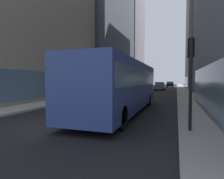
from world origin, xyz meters
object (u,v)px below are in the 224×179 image
transit_bus (122,84)px  dalmatian_dog (58,111)px  car_yellow_taxi (147,86)px  box_truck (110,83)px  car_grey_wagon (160,86)px  traffic_light_near (191,68)px  car_black_suv (170,84)px

transit_bus → dalmatian_dog: (-2.19, -3.67, -1.26)m
car_yellow_taxi → box_truck: 17.40m
transit_bus → car_grey_wagon: bearing=90.0°
car_grey_wagon → dalmatian_dog: size_ratio=4.63×
box_truck → car_grey_wagon: bearing=78.1°
transit_bus → box_truck: bearing=113.4°
dalmatian_dog → traffic_light_near: 6.20m
car_black_suv → traffic_light_near: traffic_light_near is taller
car_yellow_taxi → traffic_light_near: (6.10, -30.40, 1.62)m
car_grey_wagon → traffic_light_near: (3.70, -32.07, 1.61)m
transit_bus → dalmatian_dog: 4.46m
traffic_light_near → car_black_suv: bearing=92.6°
transit_bus → traffic_light_near: 5.39m
transit_bus → box_truck: size_ratio=1.54×
car_grey_wagon → car_yellow_taxi: (-2.40, -1.67, -0.00)m
dalmatian_dog → car_grey_wagon: bearing=86.1°
car_grey_wagon → box_truck: box_truck is taller
box_truck → dalmatian_dog: box_truck is taller
transit_bus → car_yellow_taxi: transit_bus is taller
car_black_suv → traffic_light_near: 46.43m
car_black_suv → dalmatian_dog: bearing=-94.7°
dalmatian_dog → traffic_light_near: (5.89, -0.19, 1.92)m
box_truck → traffic_light_near: traffic_light_near is taller
transit_bus → traffic_light_near: traffic_light_near is taller
car_yellow_taxi → traffic_light_near: size_ratio=1.21×
transit_bus → car_yellow_taxi: 26.66m
dalmatian_dog → traffic_light_near: bearing=-1.9°
box_truck → traffic_light_near: (7.70, -13.10, 0.77)m
traffic_light_near → car_yellow_taxi: bearing=101.3°
transit_bus → dalmatian_dog: size_ratio=11.98×
car_black_suv → box_truck: 33.74m
car_grey_wagon → car_black_suv: bearing=83.6°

